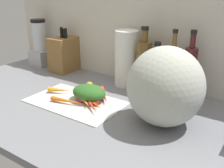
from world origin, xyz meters
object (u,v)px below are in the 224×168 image
object	(u,v)px
carrot_3	(89,100)
bottle_2	(172,72)
carrot_7	(90,102)
bottle_1	(156,74)
carrot_2	(92,101)
blender_appliance	(40,46)
carrot_8	(104,95)
winter_squash	(165,87)
knife_block	(64,54)
carrot_5	(96,90)
bottle_3	(189,72)
carrot_6	(85,101)
carrot_4	(59,90)
bottle_0	(143,65)
paper_towel_roll	(126,59)
carrot_1	(67,101)
carrot_0	(90,104)
cutting_board	(75,101)

from	to	relation	value
carrot_3	bottle_2	distance (cm)	38.50
carrot_7	bottle_1	world-z (taller)	bottle_1
carrot_2	blender_appliance	size ratio (longest dim) A/B	0.44
carrot_3	carrot_8	bearing A→B (deg)	70.62
winter_squash	bottle_1	bearing A→B (deg)	121.07
carrot_7	knife_block	bearing A→B (deg)	145.44
carrot_3	carrot_8	distance (cm)	7.58
carrot_5	bottle_3	xyz separation A→B (cm)	(36.27, 19.79, 10.12)
carrot_3	blender_appliance	world-z (taller)	blender_appliance
knife_block	carrot_6	bearing A→B (deg)	-36.87
carrot_7	knife_block	distance (cm)	52.99
carrot_4	knife_block	world-z (taller)	knife_block
carrot_5	bottle_0	xyz separation A→B (cm)	(14.50, 18.51, 10.17)
winter_squash	bottle_3	xyz separation A→B (cm)	(0.21, 26.08, -1.81)
winter_squash	knife_block	world-z (taller)	winter_squash
carrot_6	carrot_5	bearing A→B (deg)	104.05
carrot_8	carrot_4	bearing A→B (deg)	-162.44
carrot_5	bottle_0	bearing A→B (deg)	51.92
carrot_6	bottle_1	bearing A→B (deg)	57.17
knife_block	carrot_5	bearing A→B (deg)	-27.09
bottle_0	bottle_2	distance (cm)	14.63
carrot_5	paper_towel_roll	bearing A→B (deg)	78.01
bottle_1	bottle_2	world-z (taller)	bottle_2
carrot_1	bottle_0	world-z (taller)	bottle_0
carrot_4	carrot_6	size ratio (longest dim) A/B	1.02
carrot_0	paper_towel_roll	size ratio (longest dim) A/B	0.59
bottle_1	cutting_board	bearing A→B (deg)	-130.67
bottle_3	bottle_1	bearing A→B (deg)	-172.21
carrot_3	carrot_7	world-z (taller)	carrot_7
carrot_8	bottle_2	size ratio (longest dim) A/B	0.49
carrot_3	knife_block	world-z (taller)	knife_block
bottle_3	carrot_7	bearing A→B (deg)	-136.59
carrot_8	blender_appliance	xyz separation A→B (cm)	(-64.66, 21.76, 10.17)
carrot_8	paper_towel_roll	size ratio (longest dim) A/B	0.55
cutting_board	carrot_4	size ratio (longest dim) A/B	4.01
paper_towel_roll	bottle_2	size ratio (longest dim) A/B	0.90
carrot_0	knife_block	xyz separation A→B (cm)	(-44.61, 31.54, 8.08)
carrot_3	bottle_0	distance (cm)	31.39
carrot_5	carrot_7	xyz separation A→B (cm)	(4.72, -10.06, -0.58)
carrot_1	bottle_3	distance (cm)	54.13
knife_block	bottle_0	size ratio (longest dim) A/B	0.83
blender_appliance	knife_block	bearing A→B (deg)	-1.58
carrot_8	cutting_board	bearing A→B (deg)	-133.24
carrot_2	bottle_1	size ratio (longest dim) A/B	0.52
carrot_4	winter_squash	bearing A→B (deg)	2.18
cutting_board	carrot_5	xyz separation A→B (cm)	(3.05, 10.86, 2.16)
carrot_0	winter_squash	bearing A→B (deg)	10.64
carrot_2	carrot_8	distance (cm)	7.95
carrot_6	bottle_2	distance (cm)	40.51
carrot_1	bottle_0	size ratio (longest dim) A/B	0.52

